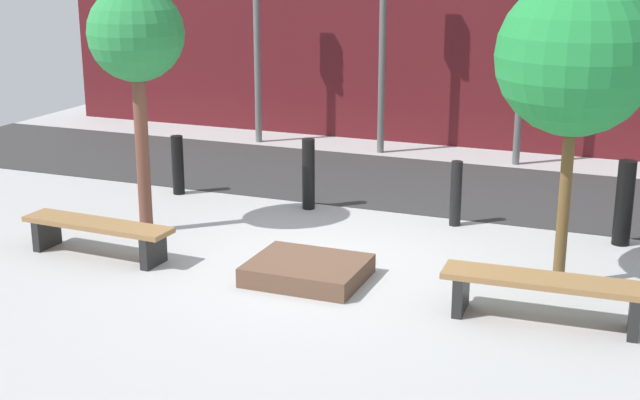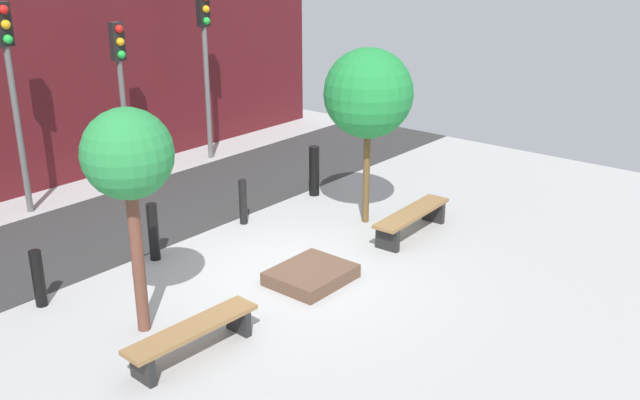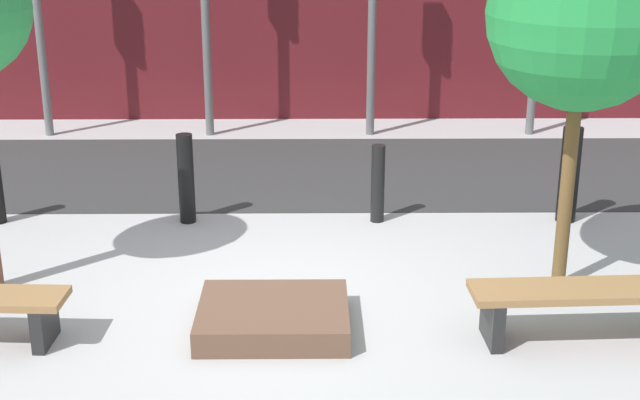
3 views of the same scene
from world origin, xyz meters
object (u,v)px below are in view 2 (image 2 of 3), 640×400
object	(u,v)px
bollard_center	(243,202)
traffic_light_east	(205,46)
tree_behind_left_bench	(128,158)
tree_behind_right_bench	(368,94)
bench_left	(193,334)
traffic_light_mid_east	(121,74)
bollard_far_left	(38,278)
planter_bed	(311,275)
traffic_light_mid_west	(10,72)
bollard_right	(314,171)
bollard_left	(153,232)
bench_right	(412,217)

from	to	relation	value
bollard_center	traffic_light_east	world-z (taller)	traffic_light_east
tree_behind_left_bench	tree_behind_right_bench	distance (m)	5.14
bench_left	traffic_light_mid_east	world-z (taller)	traffic_light_mid_east
bollard_center	traffic_light_east	distance (m)	5.00
bollard_far_left	bollard_center	size ratio (longest dim) A/B	1.01
tree_behind_left_bench	bollard_center	size ratio (longest dim) A/B	3.60
planter_bed	traffic_light_mid_west	xyz separation A→B (m)	(-1.19, 6.20, 2.63)
bollard_center	bollard_right	size ratio (longest dim) A/B	0.82
tree_behind_left_bench	bollard_right	xyz separation A→B (m)	(5.67, 1.71, -1.93)
bench_left	traffic_light_mid_west	distance (m)	6.99
planter_bed	traffic_light_mid_east	world-z (taller)	traffic_light_mid_east
bollard_left	bollard_center	size ratio (longest dim) A/B	1.15
tree_behind_left_bench	bollard_center	world-z (taller)	tree_behind_left_bench
tree_behind_left_bench	bollard_far_left	bearing A→B (deg)	107.22
tree_behind_right_bench	bollard_left	world-z (taller)	tree_behind_right_bench
bollard_far_left	bollard_right	size ratio (longest dim) A/B	0.83
bollard_center	traffic_light_mid_east	size ratio (longest dim) A/B	0.25
bench_left	bollard_far_left	bearing A→B (deg)	103.47
bollard_right	traffic_light_mid_east	world-z (taller)	traffic_light_mid_east
bollard_far_left	bollard_center	distance (m)	4.13
bench_left	bollard_left	size ratio (longest dim) A/B	1.94
bench_right	traffic_light_mid_east	size ratio (longest dim) A/B	0.59
tree_behind_left_bench	bollard_right	distance (m)	6.23
planter_bed	traffic_light_mid_west	size ratio (longest dim) A/B	0.31
bollard_far_left	bollard_right	bearing A→B (deg)	0.00
bench_left	planter_bed	size ratio (longest dim) A/B	1.56
bench_left	traffic_light_mid_west	size ratio (longest dim) A/B	0.48
tree_behind_right_bench	traffic_light_mid_east	xyz separation A→B (m)	(-1.38, 5.38, -0.06)
bench_right	traffic_light_mid_east	distance (m)	6.86
bollard_left	bollard_center	bearing A→B (deg)	0.00
bollard_right	traffic_light_mid_east	size ratio (longest dim) A/B	0.31
bollard_right	traffic_light_east	bearing A→B (deg)	82.85
bench_right	traffic_light_east	xyz separation A→B (m)	(0.99, 6.40, 2.36)
planter_bed	bollard_far_left	world-z (taller)	bollard_far_left
bench_left	bollard_center	bearing A→B (deg)	39.68
traffic_light_east	bollard_far_left	bearing A→B (deg)	-151.14
tree_behind_right_bench	planter_bed	bearing A→B (deg)	-162.20
tree_behind_right_bench	traffic_light_mid_east	world-z (taller)	traffic_light_mid_east
traffic_light_mid_east	traffic_light_mid_west	bearing A→B (deg)	179.97
bench_right	planter_bed	xyz separation A→B (m)	(-2.57, 0.20, -0.23)
bollard_far_left	traffic_light_mid_east	bearing A→B (deg)	40.57
bollard_far_left	traffic_light_east	size ratio (longest dim) A/B	0.22
bench_right	bollard_right	world-z (taller)	bollard_right
bench_right	tree_behind_left_bench	size ratio (longest dim) A/B	0.65
tree_behind_right_bench	bollard_left	distance (m)	4.44
bench_right	traffic_light_mid_east	xyz separation A→B (m)	(-1.38, 6.40, 2.05)
bench_left	tree_behind_left_bench	distance (m)	2.38
tree_behind_left_bench	bollard_right	size ratio (longest dim) A/B	2.95
traffic_light_mid_east	tree_behind_left_bench	bearing A→B (deg)	-124.96
bench_left	bench_right	size ratio (longest dim) A/B	0.95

